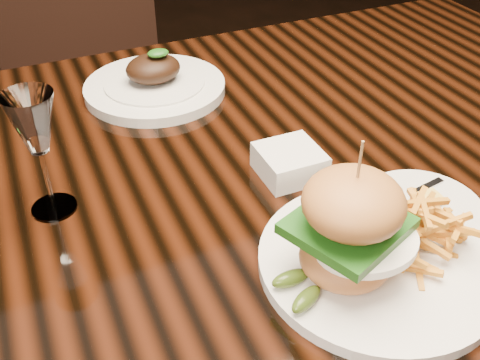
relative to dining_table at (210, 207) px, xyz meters
name	(u,v)px	position (x,y,z in m)	size (l,w,h in m)	color
dining_table	(210,207)	(0.00, 0.00, 0.00)	(1.60, 0.90, 0.75)	black
burger_plate	(379,237)	(0.10, -0.27, 0.13)	(0.27, 0.27, 0.19)	silver
side_saucer	(422,208)	(0.22, -0.21, 0.08)	(0.16, 0.16, 0.02)	silver
ramekin	(290,162)	(0.10, -0.06, 0.10)	(0.08, 0.08, 0.04)	silver
wine_glass	(34,128)	(-0.22, -0.01, 0.20)	(0.06, 0.06, 0.17)	white
far_dish	(155,84)	(0.00, 0.25, 0.09)	(0.25, 0.25, 0.08)	silver
chair_far	(85,63)	(-0.04, 0.89, -0.13)	(0.49, 0.50, 0.95)	black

